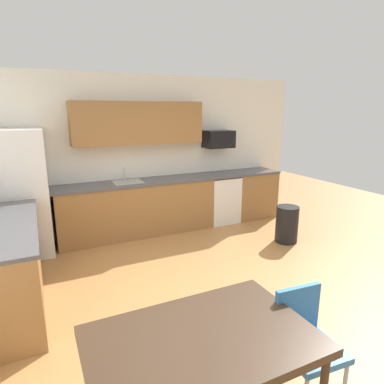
# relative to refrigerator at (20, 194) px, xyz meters

# --- Properties ---
(ground_plane) EXTENTS (12.00, 12.00, 0.00)m
(ground_plane) POSITION_rel_refrigerator_xyz_m (2.18, -2.22, -0.93)
(ground_plane) COLOR #B77F47
(wall_back) EXTENTS (5.80, 0.10, 2.70)m
(wall_back) POSITION_rel_refrigerator_xyz_m (2.18, 0.43, 0.42)
(wall_back) COLOR white
(wall_back) RESTS_ON ground
(cabinet_run_back) EXTENTS (2.67, 0.60, 0.90)m
(cabinet_run_back) POSITION_rel_refrigerator_xyz_m (1.77, 0.08, -0.48)
(cabinet_run_back) COLOR olive
(cabinet_run_back) RESTS_ON ground
(cabinet_run_back_right) EXTENTS (0.88, 0.60, 0.90)m
(cabinet_run_back_right) POSITION_rel_refrigerator_xyz_m (4.14, 0.08, -0.48)
(cabinet_run_back_right) COLOR olive
(cabinet_run_back_right) RESTS_ON ground
(cabinet_run_left) EXTENTS (0.60, 2.00, 0.90)m
(cabinet_run_left) POSITION_rel_refrigerator_xyz_m (-0.12, -1.42, -0.48)
(cabinet_run_left) COLOR olive
(cabinet_run_left) RESTS_ON ground
(countertop_back) EXTENTS (4.80, 0.64, 0.04)m
(countertop_back) POSITION_rel_refrigerator_xyz_m (2.18, 0.08, -0.01)
(countertop_back) COLOR #4C4C51
(countertop_back) RESTS_ON cabinet_run_back
(countertop_left) EXTENTS (0.64, 2.00, 0.04)m
(countertop_left) POSITION_rel_refrigerator_xyz_m (-0.12, -1.42, -0.01)
(countertop_left) COLOR #4C4C51
(countertop_left) RESTS_ON cabinet_run_left
(upper_cabinets_back) EXTENTS (2.20, 0.34, 0.70)m
(upper_cabinets_back) POSITION_rel_refrigerator_xyz_m (1.88, 0.21, 0.97)
(upper_cabinets_back) COLOR olive
(refrigerator) EXTENTS (0.76, 0.70, 1.86)m
(refrigerator) POSITION_rel_refrigerator_xyz_m (0.00, 0.00, 0.00)
(refrigerator) COLOR white
(refrigerator) RESTS_ON ground
(oven_range) EXTENTS (0.60, 0.60, 0.91)m
(oven_range) POSITION_rel_refrigerator_xyz_m (3.40, 0.08, -0.47)
(oven_range) COLOR white
(oven_range) RESTS_ON ground
(microwave) EXTENTS (0.54, 0.36, 0.32)m
(microwave) POSITION_rel_refrigerator_xyz_m (3.40, 0.18, 0.65)
(microwave) COLOR black
(sink_basin) EXTENTS (0.48, 0.40, 0.14)m
(sink_basin) POSITION_rel_refrigerator_xyz_m (1.61, 0.08, -0.05)
(sink_basin) COLOR #A5A8AD
(sink_basin) RESTS_ON countertop_back
(sink_faucet) EXTENTS (0.02, 0.02, 0.24)m
(sink_faucet) POSITION_rel_refrigerator_xyz_m (1.61, 0.26, 0.11)
(sink_faucet) COLOR #B2B5BA
(sink_faucet) RESTS_ON countertop_back
(dining_table) EXTENTS (1.40, 0.90, 0.76)m
(dining_table) POSITION_rel_refrigerator_xyz_m (1.06, -3.70, -0.23)
(dining_table) COLOR #422D1E
(dining_table) RESTS_ON ground
(chair_near_table) EXTENTS (0.43, 0.43, 0.85)m
(chair_near_table) POSITION_rel_refrigerator_xyz_m (1.89, -3.73, -0.42)
(chair_near_table) COLOR #2D72B7
(chair_near_table) RESTS_ON ground
(trash_bin) EXTENTS (0.36, 0.36, 0.60)m
(trash_bin) POSITION_rel_refrigerator_xyz_m (3.85, -1.32, -0.63)
(trash_bin) COLOR black
(trash_bin) RESTS_ON ground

